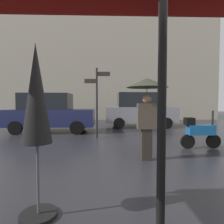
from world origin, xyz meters
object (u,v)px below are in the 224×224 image
object	(u,v)px
street_signpost	(97,96)
folded_patio_umbrella_near	(36,101)
parked_car_right	(50,113)
parked_car_left	(139,110)
pedestrian_with_umbrella	(147,95)
parked_scooter	(199,132)

from	to	relation	value
street_signpost	folded_patio_umbrella_near	bearing A→B (deg)	-95.07
parked_car_right	street_signpost	distance (m)	3.12
folded_patio_umbrella_near	parked_car_left	bearing A→B (deg)	72.39
folded_patio_umbrella_near	street_signpost	bearing A→B (deg)	84.93
folded_patio_umbrella_near	street_signpost	size ratio (longest dim) A/B	0.76
street_signpost	parked_car_right	bearing A→B (deg)	145.69
pedestrian_with_umbrella	parked_car_left	bearing A→B (deg)	115.97
parked_scooter	street_signpost	bearing A→B (deg)	133.37
parked_scooter	pedestrian_with_umbrella	bearing A→B (deg)	-165.16
parked_scooter	parked_car_left	size ratio (longest dim) A/B	0.31
parked_scooter	street_signpost	size ratio (longest dim) A/B	0.44
pedestrian_with_umbrella	parked_scooter	distance (m)	2.57
street_signpost	parked_car_left	bearing A→B (deg)	56.12
folded_patio_umbrella_near	parked_car_right	distance (m)	7.59
parked_scooter	street_signpost	world-z (taller)	street_signpost
pedestrian_with_umbrella	parked_car_right	xyz separation A→B (m)	(-3.92, 4.91, -0.69)
pedestrian_with_umbrella	parked_car_left	size ratio (longest dim) A/B	0.50
parked_car_left	parked_car_right	size ratio (longest dim) A/B	0.97
street_signpost	pedestrian_with_umbrella	bearing A→B (deg)	-65.95
folded_patio_umbrella_near	parked_car_right	bearing A→B (deg)	105.26
parked_car_left	folded_patio_umbrella_near	bearing A→B (deg)	-113.57
pedestrian_with_umbrella	parked_car_right	distance (m)	6.32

